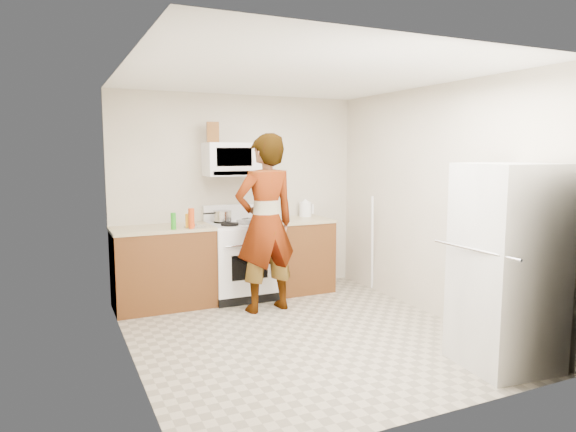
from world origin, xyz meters
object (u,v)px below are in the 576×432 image
gas_range (240,259)px  microwave (236,159)px  fridge (507,266)px  person (266,223)px  kettle (305,209)px  saucepan (222,216)px

gas_range → microwave: bearing=90.0°
fridge → person: bearing=125.2°
gas_range → fridge: (1.32, -2.85, 0.36)m
microwave → kettle: size_ratio=3.98×
fridge → kettle: 3.07m
kettle → saucepan: kettle is taller
microwave → saucepan: bearing=-174.6°
gas_range → kettle: gas_range is taller
person → saucepan: 0.77m
microwave → fridge: (1.32, -2.98, -0.85)m
person → fridge: size_ratio=1.17×
gas_range → saucepan: bearing=149.3°
fridge → kettle: fridge is taller
gas_range → saucepan: (-0.19, 0.11, 0.53)m
microwave → saucepan: 0.71m
person → fridge: person is taller
gas_range → person: (0.09, -0.61, 0.51)m
saucepan → kettle: bearing=4.0°
person → kettle: bearing=-144.3°
saucepan → person: bearing=-69.3°
gas_range → fridge: fridge is taller
microwave → person: bearing=-83.3°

